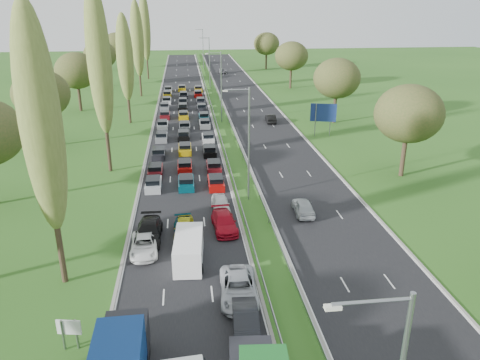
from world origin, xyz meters
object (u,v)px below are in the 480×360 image
info_sign (69,330)px  near_car_3 (149,231)px  direction_sign (323,114)px  near_car_2 (144,245)px  white_van_rear (189,248)px

info_sign → near_car_3: bearing=74.2°
direction_sign → near_car_2: bearing=-126.8°
near_car_2 → direction_sign: (25.20, 33.72, 2.87)m
near_car_2 → white_van_rear: bearing=-27.2°
near_car_3 → info_sign: size_ratio=2.61×
white_van_rear → info_sign: 12.14m
near_car_2 → info_sign: (-3.60, -11.43, 0.67)m
white_van_rear → direction_sign: (21.47, 35.48, 2.41)m
near_car_2 → direction_sign: 42.19m
direction_sign → white_van_rear: bearing=-121.2°
white_van_rear → direction_sign: size_ratio=1.08×
near_car_2 → info_sign: size_ratio=2.32×
info_sign → direction_sign: (28.80, 45.15, 2.20)m
near_car_2 → near_car_3: (0.26, 2.25, 0.12)m
near_car_3 → info_sign: 14.22m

